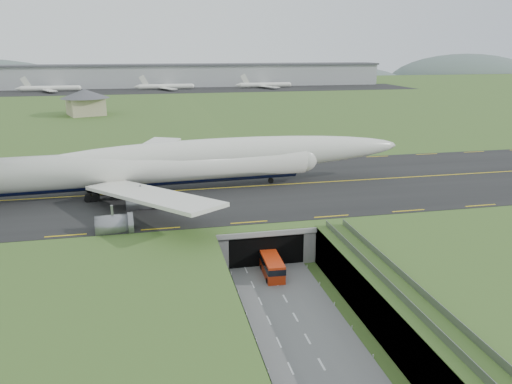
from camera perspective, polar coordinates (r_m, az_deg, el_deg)
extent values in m
plane|color=#3E6126|center=(72.44, 2.70, -11.12)|extent=(900.00, 900.00, 0.00)
cube|color=gray|center=(71.11, 2.73, -8.97)|extent=(800.00, 800.00, 6.00)
cube|color=slate|center=(66.07, 4.40, -13.95)|extent=(12.00, 75.00, 0.20)
cube|color=black|center=(100.33, -2.04, 0.54)|extent=(800.00, 44.00, 0.18)
cube|color=gray|center=(87.36, -0.41, -2.28)|extent=(16.00, 22.00, 1.00)
cube|color=gray|center=(87.13, -4.93, -4.14)|extent=(2.00, 22.00, 6.00)
cube|color=gray|center=(89.78, 3.98, -3.49)|extent=(2.00, 22.00, 6.00)
cube|color=black|center=(83.80, 0.29, -5.29)|extent=(12.00, 12.00, 5.00)
cube|color=#A8A8A3|center=(77.17, 1.26, -4.76)|extent=(17.00, 0.50, 0.80)
cube|color=#A8A8A3|center=(58.55, 18.35, -12.66)|extent=(3.00, 53.00, 0.50)
cube|color=gray|center=(57.55, 17.18, -12.23)|extent=(0.06, 53.00, 1.00)
cube|color=gray|center=(58.88, 19.62, -11.79)|extent=(0.06, 53.00, 1.00)
cylinder|color=#A8A8A3|center=(61.86, 16.91, -14.06)|extent=(0.90, 0.90, 5.60)
cylinder|color=#A8A8A3|center=(71.25, 12.28, -9.48)|extent=(0.90, 0.90, 5.60)
cylinder|color=white|center=(97.50, -13.87, 2.71)|extent=(68.76, 10.59, 6.45)
sphere|color=white|center=(104.08, 5.33, 3.96)|extent=(6.69, 6.69, 6.32)
ellipsoid|color=white|center=(99.34, -3.20, 4.27)|extent=(74.90, 10.45, 6.77)
ellipsoid|color=black|center=(103.56, 4.82, 4.37)|extent=(4.68, 3.09, 2.26)
cylinder|color=black|center=(98.10, -13.77, 1.28)|extent=(65.12, 6.65, 2.71)
cube|color=white|center=(113.51, -13.13, 4.12)|extent=(19.79, 30.16, 2.71)
cube|color=white|center=(82.25, -11.98, -0.39)|extent=(22.53, 29.07, 2.71)
cylinder|color=slate|center=(107.79, -13.53, 1.75)|extent=(5.43, 3.64, 3.32)
cylinder|color=slate|center=(118.05, -16.07, 2.81)|extent=(5.43, 3.64, 3.32)
cylinder|color=slate|center=(89.36, -12.98, -1.21)|extent=(5.43, 3.64, 3.32)
cylinder|color=slate|center=(79.28, -16.00, -3.69)|extent=(5.43, 3.64, 3.32)
cylinder|color=black|center=(102.94, 1.70, 1.32)|extent=(1.14, 0.57, 1.11)
cube|color=black|center=(98.58, -16.32, 0.06)|extent=(6.46, 7.40, 1.41)
cube|color=red|center=(75.62, 1.87, -8.54)|extent=(2.82, 6.98, 2.76)
cube|color=black|center=(75.39, 1.87, -8.16)|extent=(2.88, 7.07, 0.92)
cube|color=black|center=(76.11, 1.86, -9.32)|extent=(2.62, 6.51, 0.46)
cylinder|color=black|center=(73.84, 1.31, -10.10)|extent=(0.35, 0.84, 0.83)
cylinder|color=black|center=(77.90, 0.64, -8.62)|extent=(0.35, 0.84, 0.83)
cylinder|color=black|center=(74.30, 3.14, -9.95)|extent=(0.35, 0.84, 0.83)
cylinder|color=black|center=(78.34, 2.38, -8.49)|extent=(0.35, 0.84, 0.83)
cube|color=tan|center=(219.23, -18.87, 9.21)|extent=(16.82, 16.82, 7.06)
cone|color=#4C4C51|center=(218.72, -19.00, 10.59)|extent=(24.67, 24.67, 3.53)
cube|color=#B2B2B2|center=(363.03, -9.69, 12.95)|extent=(300.00, 22.00, 15.00)
cube|color=#4C4C51|center=(362.69, -9.74, 14.13)|extent=(302.00, 24.00, 1.20)
cube|color=black|center=(333.63, -9.37, 11.42)|extent=(320.00, 50.00, 0.08)
cylinder|color=white|center=(343.21, -22.45, 10.90)|extent=(34.00, 3.20, 3.20)
cylinder|color=white|center=(338.25, -10.26, 11.79)|extent=(34.00, 3.20, 3.20)
cylinder|color=white|center=(347.03, 1.03, 12.14)|extent=(34.00, 3.20, 3.20)
ellipsoid|color=#556662|center=(512.10, 3.50, 12.09)|extent=(260.00, 91.00, 44.00)
ellipsoid|color=#556662|center=(597.45, 22.72, 11.50)|extent=(180.00, 63.00, 60.00)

